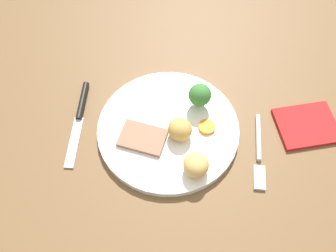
{
  "coord_description": "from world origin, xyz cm",
  "views": [
    {
      "loc": [
        -2.51,
        35.92,
        63.98
      ],
      "look_at": [
        0.73,
        0.34,
        6.0
      ],
      "focal_mm": 40.3,
      "sensor_mm": 36.0,
      "label": 1
    }
  ],
  "objects": [
    {
      "name": "carrot_coin_front",
      "position": [
        -6.31,
        -0.53,
        5.31
      ],
      "size": [
        3.1,
        3.1,
        0.62
      ],
      "primitive_type": "cylinder",
      "color": "orange",
      "rests_on": "dinner_plate"
    },
    {
      "name": "folded_napkin",
      "position": [
        -25.07,
        -3.4,
        4.0
      ],
      "size": [
        12.96,
        11.55,
        0.8
      ],
      "primitive_type": "cube",
      "rotation": [
        0.0,
        0.0,
        0.26
      ],
      "color": "red",
      "rests_on": "dining_table"
    },
    {
      "name": "roast_potato_left",
      "position": [
        -1.51,
        1.44,
        6.99
      ],
      "size": [
        6.15,
        6.15,
        3.98
      ],
      "primitive_type": "ellipsoid",
      "rotation": [
        0.0,
        0.0,
        0.77
      ],
      "color": "tan",
      "rests_on": "dinner_plate"
    },
    {
      "name": "dining_table",
      "position": [
        0.0,
        0.0,
        1.8
      ],
      "size": [
        120.0,
        84.0,
        3.6
      ],
      "primitive_type": "cube",
      "color": "brown",
      "rests_on": "ground"
    },
    {
      "name": "meat_slice_main",
      "position": [
        5.09,
        2.85,
        5.4
      ],
      "size": [
        9.07,
        7.11,
        0.8
      ],
      "primitive_type": "cube",
      "rotation": [
        0.0,
        0.0,
        2.94
      ],
      "color": "#9E664C",
      "rests_on": "dinner_plate"
    },
    {
      "name": "broccoli_floret",
      "position": [
        -4.59,
        -5.55,
        8.1
      ],
      "size": [
        4.33,
        4.33,
        5.35
      ],
      "color": "#8CB766",
      "rests_on": "dinner_plate"
    },
    {
      "name": "knife",
      "position": [
        17.83,
        -1.7,
        4.05
      ],
      "size": [
        2.04,
        18.54,
        1.2
      ],
      "rotation": [
        0.0,
        0.0,
        1.6
      ],
      "color": "black",
      "rests_on": "dining_table"
    },
    {
      "name": "roast_potato_right",
      "position": [
        -4.7,
        8.09,
        6.96
      ],
      "size": [
        4.52,
        4.91,
        3.93
      ],
      "primitive_type": "ellipsoid",
      "rotation": [
        0.0,
        0.0,
        4.75
      ],
      "color": "#D8B260",
      "rests_on": "dinner_plate"
    },
    {
      "name": "fork",
      "position": [
        -15.91,
        3.22,
        3.99
      ],
      "size": [
        2.05,
        15.27,
        0.9
      ],
      "rotation": [
        0.0,
        0.0,
        1.56
      ],
      "color": "silver",
      "rests_on": "dining_table"
    },
    {
      "name": "dinner_plate",
      "position": [
        0.73,
        0.34,
        4.3
      ],
      "size": [
        26.11,
        26.11,
        1.4
      ],
      "primitive_type": "cylinder",
      "color": "white",
      "rests_on": "dining_table"
    }
  ]
}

